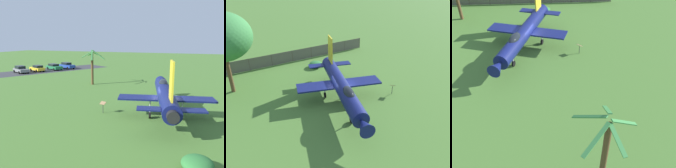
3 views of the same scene
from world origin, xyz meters
The scene contains 5 objects.
ground_plane centered at (0.00, 0.00, 0.00)m, with size 200.00×200.00×0.00m, color #47722D.
display_jet centered at (-0.07, 0.32, 2.04)m, with size 9.01×14.33×5.69m.
perimeter_fence centered at (8.07, -10.77, 0.92)m, with size 24.09×14.21×1.74m.
shrub_near_fence centered at (3.20, -9.39, 0.42)m, with size 1.79×1.89×0.83m.
info_plaque centered at (-5.80, -1.58, 0.85)m, with size 0.69×0.55×1.14m.
Camera 2 is at (0.84, 20.76, 12.87)m, focal length 36.97 mm.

